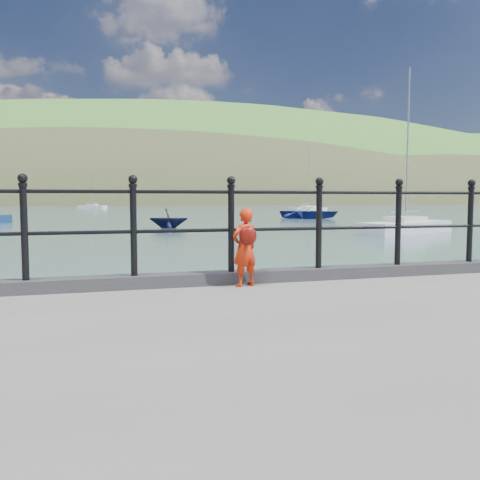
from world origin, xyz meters
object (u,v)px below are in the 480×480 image
object	(u,v)px
child	(245,247)
launch_blue	(309,213)
sailboat_near	(405,228)
sailboat_deep	(92,207)
sailboat_far	(308,210)
railing	(184,219)
launch_navy	(169,218)

from	to	relation	value
child	launch_blue	distance (m)	47.41
sailboat_near	sailboat_deep	bearing A→B (deg)	78.23
launch_blue	sailboat_far	xyz separation A→B (m)	(10.52, 23.93, -0.29)
railing	sailboat_deep	distance (m)	101.31
sailboat_far	launch_blue	bearing A→B (deg)	-138.55
child	sailboat_far	bearing A→B (deg)	-136.60
child	sailboat_deep	xyz separation A→B (m)	(-1.45, 101.56, -1.14)
sailboat_far	sailboat_near	distance (m)	48.54
sailboat_far	launch_navy	bearing A→B (deg)	-151.18
launch_blue	sailboat_near	distance (m)	22.76
launch_blue	child	bearing A→B (deg)	-163.67
sailboat_far	sailboat_near	size ratio (longest dim) A/B	1.01
railing	sailboat_near	world-z (taller)	sailboat_near
launch_navy	sailboat_deep	size ratio (longest dim) A/B	0.30
railing	launch_blue	distance (m)	47.48
child	launch_navy	xyz separation A→B (m)	(3.50, 29.92, -0.79)
sailboat_deep	launch_navy	bearing A→B (deg)	-53.44
sailboat_near	child	bearing A→B (deg)	-152.73
launch_navy	child	bearing A→B (deg)	-172.30
launch_blue	sailboat_near	xyz separation A→B (m)	(-3.83, -22.43, -0.29)
railing	sailboat_near	bearing A→B (deg)	49.88
launch_navy	launch_blue	bearing A→B (deg)	-37.68
railing	sailboat_far	size ratio (longest dim) A/B	1.81
child	launch_blue	bearing A→B (deg)	-137.11
child	sailboat_far	world-z (taller)	sailboat_far
launch_navy	sailboat_far	distance (m)	45.84
sailboat_near	launch_blue	bearing A→B (deg)	56.18
child	launch_navy	size ratio (longest dim) A/B	0.36
child	sailboat_deep	size ratio (longest dim) A/B	0.11
sailboat_near	launch_navy	bearing A→B (deg)	119.47
launch_blue	sailboat_far	distance (m)	26.14
railing	child	size ratio (longest dim) A/B	19.08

